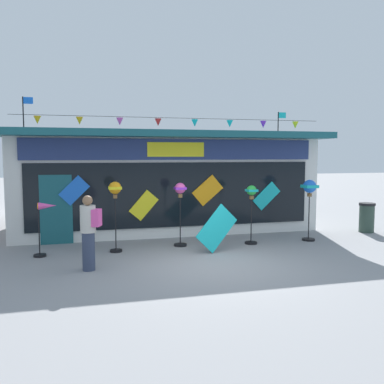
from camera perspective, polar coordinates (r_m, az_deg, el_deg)
The scene contains 10 objects.
ground_plane at distance 9.89m, azimuth 2.87°, elevation -9.90°, with size 80.00×80.00×0.00m, color gray.
kite_shop_building at distance 15.04m, azimuth -4.26°, elevation 1.73°, with size 10.16×5.73×4.48m.
wind_spinner_far_left at distance 11.04m, azimuth -19.69°, elevation -3.61°, with size 0.60×0.31×1.38m.
wind_spinner_left at distance 10.99m, azimuth -10.58°, elevation -0.64°, with size 0.33×0.33×1.87m.
wind_spinner_center_left at distance 11.52m, azimuth -1.65°, elevation -1.05°, with size 0.36×0.36×1.79m.
wind_spinner_center_right at distance 11.92m, azimuth 8.23°, elevation -1.34°, with size 0.36×0.36×1.70m.
wind_spinner_right at distance 12.73m, azimuth 15.95°, elevation -0.06°, with size 0.40×0.40×1.83m.
person_near_camera at distance 9.44m, azimuth -14.06°, elevation -5.26°, with size 0.48×0.39×1.68m.
trash_bin at distance 14.86m, azimuth 23.01°, elevation -3.25°, with size 0.52×0.52×0.98m.
display_kite_on_ground at distance 10.96m, azimuth 3.45°, elevation -5.02°, with size 0.65×0.03×1.18m, color #19B7BC.
Camera 1 is at (-2.88, -9.11, 2.58)m, focal length 38.56 mm.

